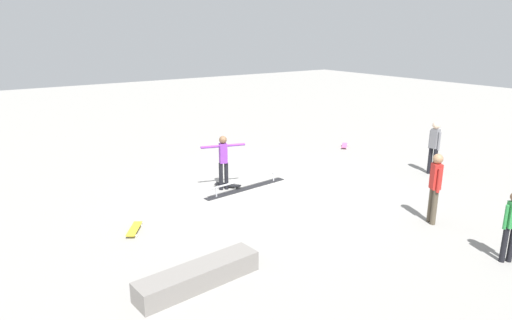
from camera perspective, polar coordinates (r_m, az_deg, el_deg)
The scene contains 10 objects.
ground_plane at distance 13.16m, azimuth 2.23°, elevation -3.88°, with size 60.00×60.00×0.00m, color gray.
grind_rail at distance 13.27m, azimuth -1.23°, elevation -3.11°, with size 2.86×0.50×0.31m.
skate_ledge at distance 8.54m, azimuth -7.28°, elevation -14.33°, with size 2.41×0.54×0.38m, color gray.
skater_main at distance 13.00m, azimuth -4.16°, elevation 0.16°, with size 1.26×0.43×1.61m.
skateboard_main at distance 13.42m, azimuth -3.59°, elevation -3.17°, with size 0.64×0.76×0.09m.
bystander_green_shirt at distance 10.28m, azimuth 29.59°, elevation -6.95°, with size 0.32×0.25×1.49m.
bystander_red_shirt at distance 11.49m, azimuth 21.70°, elevation -2.91°, with size 0.29×0.38×1.73m.
bystander_grey_shirt at distance 15.44m, azimuth 21.61°, elevation 1.79°, with size 0.24×0.39×1.73m.
loose_skateboard_pink at distance 18.31m, azimuth 11.13°, elevation 1.83°, with size 0.73×0.68×0.09m.
loose_skateboard_yellow at distance 10.92m, azimuth -15.16°, elevation -8.40°, with size 0.61×0.78×0.09m.
Camera 1 is at (7.46, 9.87, 4.50)m, focal length 31.63 mm.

